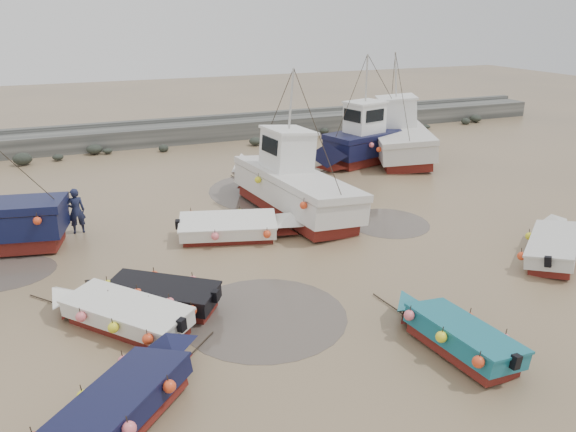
% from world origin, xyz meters
% --- Properties ---
extents(ground, '(120.00, 120.00, 0.00)m').
position_xyz_m(ground, '(0.00, 0.00, 0.00)').
color(ground, '#8E7453').
rests_on(ground, ground).
extents(seawall, '(60.00, 4.92, 1.50)m').
position_xyz_m(seawall, '(0.05, 21.99, 0.63)').
color(seawall, slate).
rests_on(seawall, ground).
extents(puddle_a, '(4.95, 4.95, 0.01)m').
position_xyz_m(puddle_a, '(-1.93, -2.24, 0.00)').
color(puddle_a, '#50473E').
rests_on(puddle_a, ground).
extents(puddle_b, '(3.46, 3.46, 0.01)m').
position_xyz_m(puddle_b, '(5.62, 3.10, 0.00)').
color(puddle_b, '#50473E').
rests_on(puddle_b, ground).
extents(puddle_c, '(3.46, 3.46, 0.01)m').
position_xyz_m(puddle_c, '(-9.31, 3.89, 0.00)').
color(puddle_c, '#50473E').
rests_on(puddle_c, ground).
extents(puddle_d, '(5.62, 5.62, 0.01)m').
position_xyz_m(puddle_d, '(2.25, 9.15, 0.00)').
color(puddle_d, '#50473E').
rests_on(puddle_d, ground).
extents(dinghy_0, '(4.47, 5.12, 1.43)m').
position_xyz_m(dinghy_0, '(-5.98, -1.17, 0.55)').
color(dinghy_0, maroon).
rests_on(dinghy_0, ground).
extents(dinghy_1, '(4.70, 4.80, 1.43)m').
position_xyz_m(dinghy_1, '(-6.15, -5.22, 0.55)').
color(dinghy_1, maroon).
rests_on(dinghy_1, ground).
extents(dinghy_2, '(2.17, 5.42, 1.43)m').
position_xyz_m(dinghy_2, '(2.14, -5.66, 0.56)').
color(dinghy_2, maroon).
rests_on(dinghy_2, ground).
extents(dinghy_3, '(5.37, 4.56, 1.43)m').
position_xyz_m(dinghy_3, '(9.53, -2.16, 0.54)').
color(dinghy_3, maroon).
rests_on(dinghy_3, ground).
extents(dinghy_4, '(4.83, 3.92, 1.43)m').
position_xyz_m(dinghy_4, '(-4.90, -0.46, 0.56)').
color(dinghy_4, maroon).
rests_on(dinghy_4, ground).
extents(dinghy_5, '(6.03, 3.01, 1.43)m').
position_xyz_m(dinghy_5, '(-0.85, 3.90, 0.55)').
color(dinghy_5, maroon).
rests_on(dinghy_5, ground).
extents(cabin_boat_1, '(3.63, 10.79, 6.22)m').
position_xyz_m(cabin_boat_1, '(2.22, 6.24, 1.32)').
color(cabin_boat_1, maroon).
rests_on(cabin_boat_1, ground).
extents(cabin_boat_2, '(9.31, 4.25, 6.22)m').
position_xyz_m(cabin_boat_2, '(9.73, 12.33, 1.37)').
color(cabin_boat_2, maroon).
rests_on(cabin_boat_2, ground).
extents(cabin_boat_3, '(6.11, 10.22, 6.22)m').
position_xyz_m(cabin_boat_3, '(12.32, 12.82, 1.33)').
color(cabin_boat_3, maroon).
rests_on(cabin_boat_3, ground).
extents(person, '(0.72, 0.49, 1.90)m').
position_xyz_m(person, '(-6.70, 6.89, 0.00)').
color(person, '#1A1F3A').
rests_on(person, ground).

